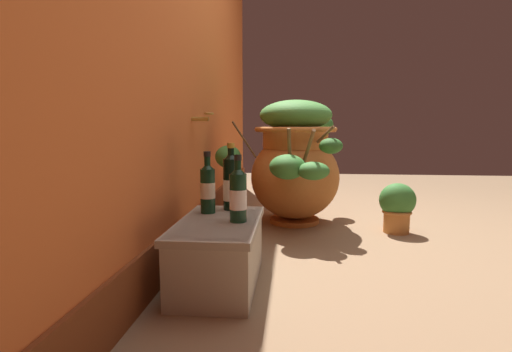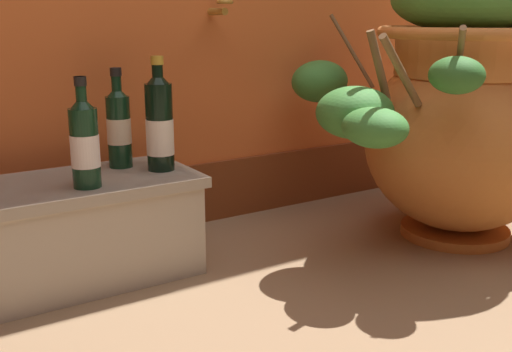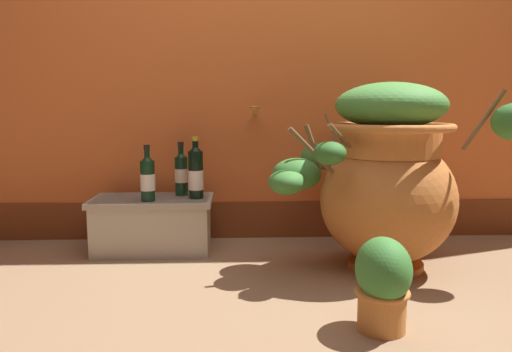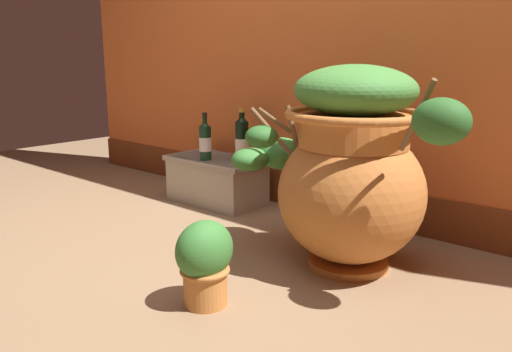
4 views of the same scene
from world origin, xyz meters
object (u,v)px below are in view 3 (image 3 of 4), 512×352
wine_bottle_middle (181,172)px  wine_bottle_right (196,172)px  wine_bottle_left (148,177)px  potted_shrub (383,282)px  terracotta_urn (385,177)px

wine_bottle_middle → wine_bottle_right: (0.09, -0.10, 0.01)m
wine_bottle_left → wine_bottle_right: (0.24, 0.07, 0.02)m
wine_bottle_right → potted_shrub: bearing=-54.2°
terracotta_urn → wine_bottle_middle: 1.08m
terracotta_urn → wine_bottle_middle: terracotta_urn is taller
terracotta_urn → wine_bottle_right: terracotta_urn is taller
wine_bottle_right → potted_shrub: 1.25m
wine_bottle_middle → wine_bottle_left: bearing=-132.7°
terracotta_urn → wine_bottle_middle: size_ratio=3.86×
wine_bottle_middle → potted_shrub: bearing=-53.6°
terracotta_urn → potted_shrub: terracotta_urn is taller
terracotta_urn → potted_shrub: (-0.20, -0.67, -0.27)m
terracotta_urn → wine_bottle_middle: bearing=157.6°
wine_bottle_left → wine_bottle_right: 0.25m
terracotta_urn → wine_bottle_right: (-0.92, 0.32, -0.01)m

